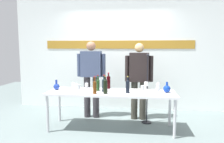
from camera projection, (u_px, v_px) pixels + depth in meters
ground_plane at (111, 129)px, 4.13m from camera, size 10.00×10.00×0.00m
back_wall at (118, 49)px, 5.39m from camera, size 5.24×0.11×3.00m
display_table at (111, 94)px, 4.05m from camera, size 2.39×0.70×0.73m
decanter_blue_left at (56, 86)px, 4.22m from camera, size 0.12×0.12×0.19m
decanter_blue_right at (167, 89)px, 3.96m from camera, size 0.13×0.13×0.20m
presenter_left at (91, 74)px, 4.72m from camera, size 0.63×0.22×1.68m
presenter_right at (139, 76)px, 4.59m from camera, size 0.60×0.22×1.64m
wine_bottle_0 at (105, 86)px, 3.84m from camera, size 0.07×0.07×0.32m
wine_bottle_1 at (105, 84)px, 4.17m from camera, size 0.08×0.08×0.29m
wine_bottle_2 at (108, 82)px, 4.34m from camera, size 0.08×0.08×0.32m
wine_bottle_3 at (128, 86)px, 3.90m from camera, size 0.07×0.07×0.31m
wine_bottle_4 at (98, 84)px, 4.10m from camera, size 0.07×0.07×0.31m
wine_bottle_5 at (104, 85)px, 4.02m from camera, size 0.07×0.07×0.32m
wine_bottle_6 at (95, 87)px, 3.84m from camera, size 0.06×0.06×0.32m
wine_glass_left_0 at (87, 85)px, 4.19m from camera, size 0.07×0.07×0.14m
wine_glass_left_1 at (79, 87)px, 3.87m from camera, size 0.06×0.06×0.17m
wine_glass_left_2 at (76, 86)px, 4.07m from camera, size 0.07×0.07×0.15m
wine_glass_left_3 at (73, 85)px, 4.13m from camera, size 0.06×0.06×0.16m
wine_glass_right_0 at (158, 89)px, 3.81m from camera, size 0.07×0.07×0.13m
wine_glass_right_1 at (146, 84)px, 4.23m from camera, size 0.07×0.07×0.16m
wine_glass_right_2 at (158, 86)px, 4.04m from camera, size 0.07×0.07×0.13m
wine_glass_right_3 at (142, 88)px, 3.76m from camera, size 0.07×0.07×0.17m
wine_glass_right_4 at (158, 85)px, 4.21m from camera, size 0.06×0.06×0.14m
wine_glass_right_5 at (145, 87)px, 4.01m from camera, size 0.06×0.06×0.13m
microphone_stand at (147, 100)px, 4.41m from camera, size 0.20×0.20×1.43m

